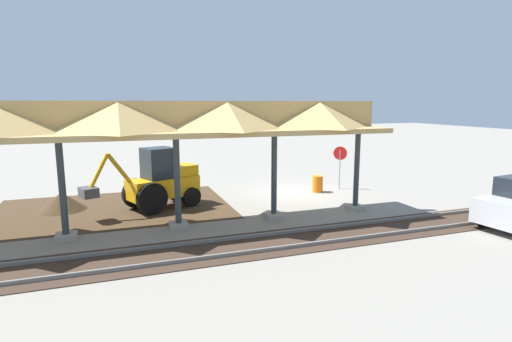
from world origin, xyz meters
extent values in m
plane|color=gray|center=(0.00, 0.00, 0.00)|extent=(120.00, 120.00, 0.00)
cube|color=#42301E|center=(9.40, 0.45, 0.00)|extent=(10.43, 7.00, 0.01)
cube|color=#9E998E|center=(-1.03, 4.28, 0.10)|extent=(0.70, 0.70, 0.20)
cylinder|color=#2D383D|center=(-1.03, 4.28, 1.80)|extent=(0.24, 0.24, 3.60)
cube|color=#9E998E|center=(2.99, 4.28, 0.10)|extent=(0.70, 0.70, 0.20)
cylinder|color=#2D383D|center=(2.99, 4.28, 1.80)|extent=(0.24, 0.24, 3.60)
cube|color=#9E998E|center=(7.00, 4.28, 0.10)|extent=(0.70, 0.70, 0.20)
cylinder|color=#2D383D|center=(7.00, 4.28, 1.80)|extent=(0.24, 0.24, 3.60)
cube|color=#9E998E|center=(11.02, 4.28, 0.10)|extent=(0.70, 0.70, 0.20)
cylinder|color=#2D383D|center=(11.02, 4.28, 1.80)|extent=(0.24, 0.24, 3.60)
cube|color=tan|center=(11.02, 4.28, 3.70)|extent=(25.30, 3.20, 0.20)
cube|color=tan|center=(11.02, 4.28, 4.35)|extent=(25.30, 0.20, 1.10)
pyramid|color=tan|center=(0.98, 4.28, 4.35)|extent=(3.62, 3.20, 1.10)
pyramid|color=tan|center=(4.99, 4.28, 4.35)|extent=(3.62, 3.20, 1.10)
pyramid|color=tan|center=(9.01, 4.28, 4.35)|extent=(3.62, 3.20, 1.10)
cube|color=slate|center=(0.00, 6.45, 0.07)|extent=(60.00, 0.08, 0.15)
cube|color=slate|center=(0.00, 7.88, 0.07)|extent=(60.00, 0.08, 0.15)
cube|color=#38281E|center=(0.00, 7.16, 0.01)|extent=(60.00, 2.58, 0.03)
cylinder|color=gray|center=(-2.71, 0.08, 1.11)|extent=(0.06, 0.06, 2.22)
cylinder|color=red|center=(-2.71, 0.08, 2.03)|extent=(0.60, 0.51, 0.76)
cube|color=orange|center=(7.18, 0.97, 0.97)|extent=(3.45, 2.42, 0.90)
cube|color=#1E262D|center=(7.36, 1.05, 2.12)|extent=(1.65, 1.58, 1.40)
cube|color=orange|center=(6.23, 0.58, 1.67)|extent=(1.48, 1.45, 0.50)
cylinder|color=black|center=(8.34, 0.68, 0.70)|extent=(1.41, 0.81, 1.40)
cylinder|color=black|center=(7.79, 2.00, 0.70)|extent=(1.41, 0.81, 1.40)
cylinder|color=black|center=(6.42, -0.04, 0.45)|extent=(0.95, 0.62, 0.90)
cylinder|color=black|center=(5.93, 1.16, 0.45)|extent=(0.95, 0.62, 0.90)
cylinder|color=orange|center=(9.08, 1.76, 2.08)|extent=(1.05, 0.57, 1.41)
cylinder|color=orange|center=(9.91, 2.10, 1.98)|extent=(0.99, 0.53, 1.58)
cube|color=#47474C|center=(10.31, 2.26, 1.23)|extent=(0.86, 0.97, 0.40)
cone|color=#42301E|center=(11.61, -0.08, 0.00)|extent=(4.18, 4.18, 1.66)
cylinder|color=black|center=(-4.31, 8.19, 0.30)|extent=(0.62, 0.28, 0.60)
cylinder|color=orange|center=(-1.14, 0.45, 0.45)|extent=(0.56, 0.56, 0.90)
camera|label=1|loc=(9.16, 19.47, 4.83)|focal=28.00mm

